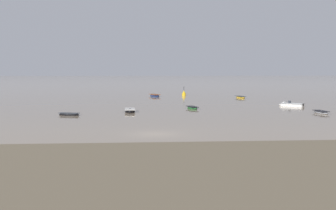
{
  "coord_description": "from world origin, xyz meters",
  "views": [
    {
      "loc": [
        -2.28,
        -43.03,
        6.18
      ],
      "look_at": [
        3.55,
        28.5,
        0.54
      ],
      "focal_mm": 48.54,
      "sensor_mm": 36.0,
      "label": 1
    }
  ],
  "objects_px": {
    "rowboat_moored_5": "(192,108)",
    "channel_buoy": "(184,94)",
    "rowboat_moored_2": "(130,111)",
    "motorboat_moored_2": "(289,105)",
    "rowboat_moored_4": "(69,114)",
    "rowboat_moored_0": "(155,96)",
    "rowboat_moored_7": "(321,112)",
    "rowboat_moored_1": "(240,97)"
  },
  "relations": [
    {
      "from": "rowboat_moored_0",
      "to": "rowboat_moored_4",
      "type": "xyz_separation_m",
      "value": [
        -13.72,
        -41.73,
        -0.07
      ]
    },
    {
      "from": "rowboat_moored_1",
      "to": "rowboat_moored_2",
      "type": "xyz_separation_m",
      "value": [
        -23.74,
        -30.18,
        0.02
      ]
    },
    {
      "from": "rowboat_moored_2",
      "to": "rowboat_moored_5",
      "type": "bearing_deg",
      "value": 113.85
    },
    {
      "from": "rowboat_moored_2",
      "to": "channel_buoy",
      "type": "height_order",
      "value": "channel_buoy"
    },
    {
      "from": "rowboat_moored_1",
      "to": "rowboat_moored_7",
      "type": "distance_m",
      "value": 34.71
    },
    {
      "from": "rowboat_moored_4",
      "to": "rowboat_moored_5",
      "type": "relative_size",
      "value": 0.9
    },
    {
      "from": "rowboat_moored_4",
      "to": "rowboat_moored_5",
      "type": "bearing_deg",
      "value": 48.34
    },
    {
      "from": "rowboat_moored_7",
      "to": "rowboat_moored_0",
      "type": "bearing_deg",
      "value": 23.36
    },
    {
      "from": "rowboat_moored_4",
      "to": "rowboat_moored_5",
      "type": "distance_m",
      "value": 20.0
    },
    {
      "from": "rowboat_moored_5",
      "to": "channel_buoy",
      "type": "height_order",
      "value": "channel_buoy"
    },
    {
      "from": "rowboat_moored_0",
      "to": "channel_buoy",
      "type": "distance_m",
      "value": 7.82
    },
    {
      "from": "rowboat_moored_0",
      "to": "rowboat_moored_4",
      "type": "bearing_deg",
      "value": -33.6
    },
    {
      "from": "rowboat_moored_2",
      "to": "motorboat_moored_2",
      "type": "relative_size",
      "value": 1.03
    },
    {
      "from": "rowboat_moored_0",
      "to": "rowboat_moored_5",
      "type": "height_order",
      "value": "rowboat_moored_0"
    },
    {
      "from": "rowboat_moored_0",
      "to": "channel_buoy",
      "type": "height_order",
      "value": "channel_buoy"
    },
    {
      "from": "rowboat_moored_4",
      "to": "motorboat_moored_2",
      "type": "bearing_deg",
      "value": 42.06
    },
    {
      "from": "motorboat_moored_2",
      "to": "rowboat_moored_4",
      "type": "xyz_separation_m",
      "value": [
        -34.89,
        -12.7,
        -0.07
      ]
    },
    {
      "from": "rowboat_moored_0",
      "to": "rowboat_moored_1",
      "type": "bearing_deg",
      "value": 52.91
    },
    {
      "from": "channel_buoy",
      "to": "rowboat_moored_5",
      "type": "bearing_deg",
      "value": -94.57
    },
    {
      "from": "rowboat_moored_1",
      "to": "rowboat_moored_4",
      "type": "xyz_separation_m",
      "value": [
        -31.9,
        -34.5,
        -0.04
      ]
    },
    {
      "from": "motorboat_moored_2",
      "to": "channel_buoy",
      "type": "height_order",
      "value": "channel_buoy"
    },
    {
      "from": "rowboat_moored_1",
      "to": "rowboat_moored_2",
      "type": "height_order",
      "value": "rowboat_moored_2"
    },
    {
      "from": "rowboat_moored_1",
      "to": "rowboat_moored_5",
      "type": "relative_size",
      "value": 1.13
    },
    {
      "from": "channel_buoy",
      "to": "rowboat_moored_0",
      "type": "bearing_deg",
      "value": -155.35
    },
    {
      "from": "rowboat_moored_4",
      "to": "rowboat_moored_7",
      "type": "height_order",
      "value": "rowboat_moored_7"
    },
    {
      "from": "rowboat_moored_0",
      "to": "motorboat_moored_2",
      "type": "height_order",
      "value": "motorboat_moored_2"
    },
    {
      "from": "channel_buoy",
      "to": "rowboat_moored_7",
      "type": "bearing_deg",
      "value": -72.54
    },
    {
      "from": "rowboat_moored_2",
      "to": "rowboat_moored_4",
      "type": "bearing_deg",
      "value": -63.16
    },
    {
      "from": "rowboat_moored_5",
      "to": "channel_buoy",
      "type": "distance_m",
      "value": 36.25
    },
    {
      "from": "motorboat_moored_2",
      "to": "rowboat_moored_7",
      "type": "xyz_separation_m",
      "value": [
        0.11,
        -12.77,
        -0.05
      ]
    },
    {
      "from": "rowboat_moored_4",
      "to": "channel_buoy",
      "type": "xyz_separation_m",
      "value": [
        20.82,
        44.99,
        0.33
      ]
    },
    {
      "from": "rowboat_moored_1",
      "to": "rowboat_moored_0",
      "type": "bearing_deg",
      "value": 60.89
    },
    {
      "from": "rowboat_moored_2",
      "to": "motorboat_moored_2",
      "type": "bearing_deg",
      "value": 106.35
    },
    {
      "from": "rowboat_moored_7",
      "to": "channel_buoy",
      "type": "xyz_separation_m",
      "value": [
        -14.17,
        45.06,
        0.31
      ]
    },
    {
      "from": "rowboat_moored_2",
      "to": "rowboat_moored_5",
      "type": "xyz_separation_m",
      "value": [
        9.77,
        4.54,
        -0.04
      ]
    },
    {
      "from": "rowboat_moored_2",
      "to": "rowboat_moored_7",
      "type": "xyz_separation_m",
      "value": [
        26.83,
        -4.39,
        -0.04
      ]
    },
    {
      "from": "motorboat_moored_2",
      "to": "channel_buoy",
      "type": "xyz_separation_m",
      "value": [
        -14.06,
        32.29,
        0.26
      ]
    },
    {
      "from": "motorboat_moored_2",
      "to": "rowboat_moored_5",
      "type": "bearing_deg",
      "value": 52.03
    },
    {
      "from": "rowboat_moored_0",
      "to": "channel_buoy",
      "type": "bearing_deg",
      "value": 99.25
    },
    {
      "from": "rowboat_moored_2",
      "to": "rowboat_moored_7",
      "type": "distance_m",
      "value": 27.19
    },
    {
      "from": "rowboat_moored_0",
      "to": "rowboat_moored_5",
      "type": "relative_size",
      "value": 1.37
    },
    {
      "from": "rowboat_moored_0",
      "to": "rowboat_moored_2",
      "type": "relative_size",
      "value": 1.12
    }
  ]
}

